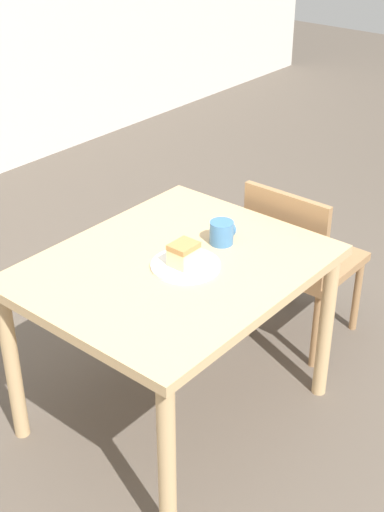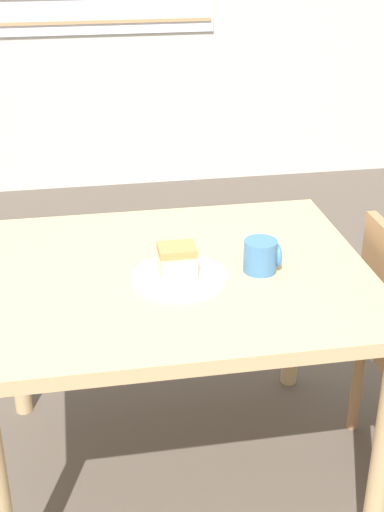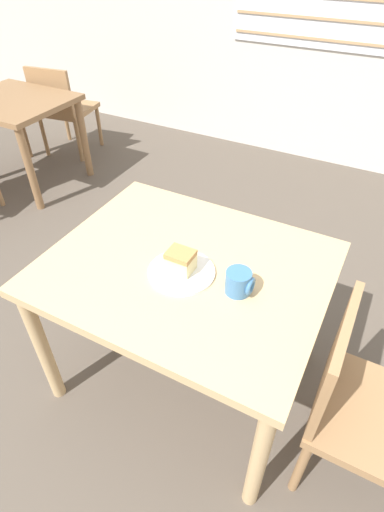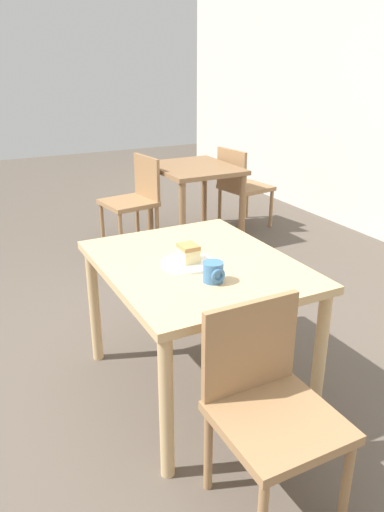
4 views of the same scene
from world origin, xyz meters
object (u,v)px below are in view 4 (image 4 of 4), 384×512
(dining_table_near, at_px, (197,279))
(chair_near_window, at_px, (268,402))
(chair_far_opposite, at_px, (241,184))
(coffee_mug, at_px, (213,272))
(plate, at_px, (188,263))
(dining_table_far, at_px, (194,179))
(chair_far_corner, at_px, (135,197))
(cake_slice, at_px, (188,253))

(dining_table_near, distance_m, chair_near_window, 0.78)
(chair_far_opposite, distance_m, coffee_mug, 2.98)
(plate, bearing_deg, dining_table_near, 98.49)
(dining_table_far, height_order, chair_near_window, chair_near_window)
(chair_far_corner, bearing_deg, chair_far_opposite, 80.61)
(chair_far_corner, height_order, chair_far_opposite, same)
(chair_near_window, xyz_separation_m, plate, (-0.75, 0.04, 0.28))
(chair_far_opposite, height_order, plate, chair_far_opposite)
(dining_table_far, xyz_separation_m, chair_near_window, (2.88, -1.17, -0.13))
(dining_table_near, relative_size, cake_slice, 10.86)
(dining_table_near, relative_size, chair_far_opposite, 1.34)
(coffee_mug, bearing_deg, dining_table_near, 170.30)
(dining_table_near, relative_size, plate, 4.22)
(dining_table_near, distance_m, chair_far_corner, 2.28)
(dining_table_near, relative_size, dining_table_far, 1.29)
(dining_table_near, bearing_deg, chair_far_corner, 166.93)
(dining_table_far, relative_size, plate, 3.27)
(plate, relative_size, cake_slice, 2.57)
(chair_far_opposite, bearing_deg, chair_near_window, 140.72)
(chair_far_opposite, bearing_deg, plate, 133.53)
(dining_table_near, height_order, coffee_mug, coffee_mug)
(dining_table_far, height_order, chair_far_corner, chair_far_corner)
(dining_table_near, height_order, plate, plate)
(dining_table_far, bearing_deg, cake_slice, -28.02)
(chair_far_corner, distance_m, coffee_mug, 2.54)
(plate, bearing_deg, coffee_mug, 2.45)
(dining_table_far, bearing_deg, chair_far_opposite, 96.71)
(chair_far_opposite, relative_size, plate, 3.15)
(chair_far_corner, bearing_deg, chair_near_window, -19.46)
(dining_table_near, bearing_deg, plate, -81.51)
(chair_near_window, xyz_separation_m, cake_slice, (-0.75, 0.04, 0.33))
(plate, height_order, cake_slice, cake_slice)
(dining_table_far, relative_size, cake_slice, 8.40)
(chair_far_corner, xyz_separation_m, cake_slice, (2.22, -0.56, 0.33))
(dining_table_near, bearing_deg, chair_near_window, -6.72)
(cake_slice, bearing_deg, coffee_mug, 1.27)
(chair_far_opposite, bearing_deg, cake_slice, 133.54)
(chair_near_window, distance_m, cake_slice, 0.82)
(chair_near_window, bearing_deg, coffee_mug, 84.67)
(dining_table_near, distance_m, plate, 0.11)
(chair_near_window, xyz_separation_m, coffee_mug, (-0.52, 0.05, 0.32))
(dining_table_near, xyz_separation_m, chair_near_window, (0.75, -0.09, -0.18))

